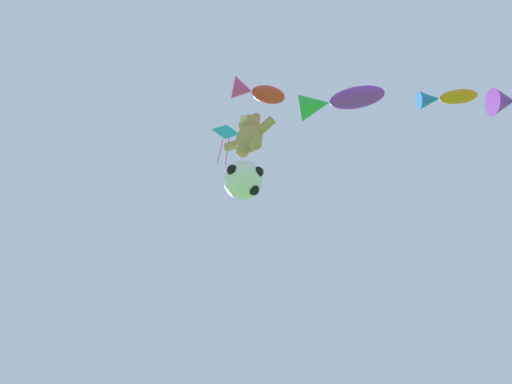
# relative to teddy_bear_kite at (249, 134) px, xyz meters

# --- Properties ---
(teddy_bear_kite) EXTENTS (1.62, 0.71, 1.65)m
(teddy_bear_kite) POSITION_rel_teddy_bear_kite_xyz_m (0.00, 0.00, 0.00)
(teddy_bear_kite) COLOR tan
(soccer_ball_kite) EXTENTS (1.07, 1.06, 0.98)m
(soccer_ball_kite) POSITION_rel_teddy_bear_kite_xyz_m (-0.34, 0.27, -1.48)
(soccer_ball_kite) COLOR white
(fish_kite_crimson) EXTENTS (1.43, 1.50, 0.64)m
(fish_kite_crimson) POSITION_rel_teddy_bear_kite_xyz_m (0.51, -0.44, 1.21)
(fish_kite_crimson) COLOR red
(fish_kite_violet) EXTENTS (2.50, 1.61, 0.79)m
(fish_kite_violet) POSITION_rel_teddy_bear_kite_xyz_m (2.23, 1.11, 1.20)
(fish_kite_violet) COLOR purple
(fish_kite_tangerine) EXTENTS (1.68, 1.21, 0.54)m
(fish_kite_tangerine) POSITION_rel_teddy_bear_kite_xyz_m (4.84, 2.89, 1.37)
(fish_kite_tangerine) COLOR orange
(diamond_kite) EXTENTS (0.75, 0.79, 2.81)m
(diamond_kite) POSITION_rel_teddy_bear_kite_xyz_m (-2.13, 1.35, 3.76)
(diamond_kite) COLOR #19ADB2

